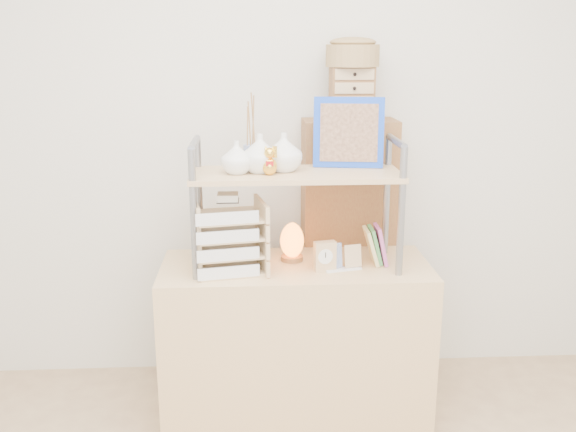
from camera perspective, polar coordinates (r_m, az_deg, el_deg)
name	(u,v)px	position (r m, az deg, el deg)	size (l,w,h in m)	color
room_shell	(316,48)	(1.90, 2.54, 14.70)	(3.42, 3.41, 2.61)	silver
desk	(296,341)	(3.01, 0.67, -11.09)	(1.20, 0.50, 0.75)	tan
cabinet	(347,253)	(3.27, 5.25, -3.31)	(0.45, 0.24, 1.35)	brown
hutch	(288,166)	(2.76, 0.02, 4.47)	(0.90, 0.34, 0.73)	gray
letter_tray	(229,240)	(2.77, -5.26, -2.17)	(0.33, 0.31, 0.35)	#DCBB84
salt_lamp	(292,241)	(2.90, 0.35, -2.27)	(0.12, 0.11, 0.18)	brown
desk_clock	(325,256)	(2.78, 3.30, -3.60)	(0.10, 0.06, 0.13)	tan
postcard_stand	(343,262)	(2.81, 4.90, -4.11)	(0.17, 0.08, 0.12)	white
drawer_chest	(352,94)	(3.09, 5.67, 10.76)	(0.20, 0.16, 0.25)	brown
woven_basket	(352,56)	(3.08, 5.75, 14.01)	(0.25, 0.25, 0.10)	olive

